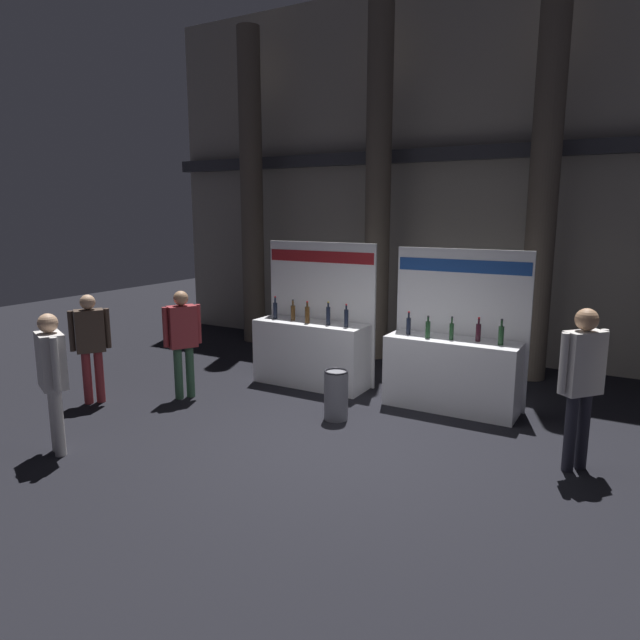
# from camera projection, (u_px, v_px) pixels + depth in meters

# --- Properties ---
(ground_plane) EXTENTS (26.60, 26.60, 0.00)m
(ground_plane) POSITION_uv_depth(u_px,v_px,m) (344.00, 446.00, 6.78)
(ground_plane) COLOR black
(hall_colonnade) EXTENTS (13.30, 1.28, 6.85)m
(hall_colonnade) POSITION_uv_depth(u_px,v_px,m) (468.00, 176.00, 10.23)
(hall_colonnade) COLOR gray
(hall_colonnade) RESTS_ON ground_plane
(exhibitor_booth_0) EXTENTS (1.93, 0.66, 2.27)m
(exhibitor_booth_0) POSITION_uv_depth(u_px,v_px,m) (312.00, 348.00, 9.08)
(exhibitor_booth_0) COLOR white
(exhibitor_booth_0) RESTS_ON ground_plane
(exhibitor_booth_1) EXTENTS (1.92, 0.66, 2.24)m
(exhibitor_booth_1) POSITION_uv_depth(u_px,v_px,m) (452.00, 368.00, 7.97)
(exhibitor_booth_1) COLOR white
(exhibitor_booth_1) RESTS_ON ground_plane
(trash_bin) EXTENTS (0.32, 0.32, 0.68)m
(trash_bin) POSITION_uv_depth(u_px,v_px,m) (336.00, 395.00, 7.59)
(trash_bin) COLOR slate
(trash_bin) RESTS_ON ground_plane
(visitor_0) EXTENTS (0.42, 0.47, 1.60)m
(visitor_0) POSITION_uv_depth(u_px,v_px,m) (90.00, 339.00, 8.13)
(visitor_0) COLOR maroon
(visitor_0) RESTS_ON ground_plane
(visitor_2) EXTENTS (0.44, 0.48, 1.78)m
(visitor_2) POSITION_uv_depth(u_px,v_px,m) (582.00, 375.00, 5.97)
(visitor_2) COLOR #23232D
(visitor_2) RESTS_ON ground_plane
(visitor_5) EXTENTS (0.55, 0.42, 1.64)m
(visitor_5) POSITION_uv_depth(u_px,v_px,m) (52.00, 370.00, 6.40)
(visitor_5) COLOR silver
(visitor_5) RESTS_ON ground_plane
(visitor_6) EXTENTS (0.40, 0.51, 1.62)m
(visitor_6) POSITION_uv_depth(u_px,v_px,m) (183.00, 335.00, 8.35)
(visitor_6) COLOR #33563D
(visitor_6) RESTS_ON ground_plane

